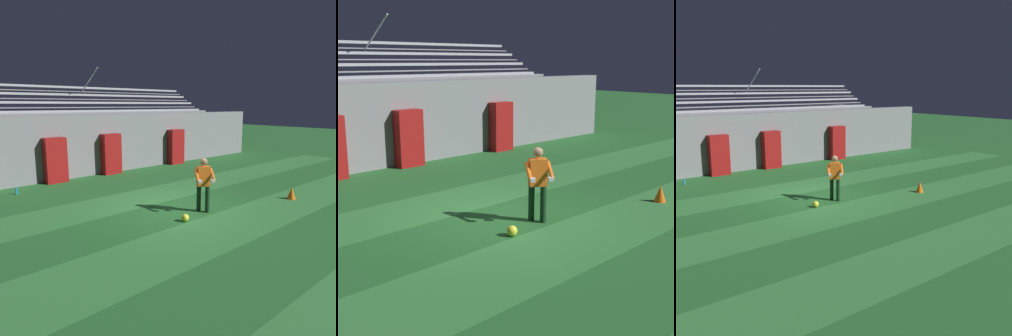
{
  "view_description": "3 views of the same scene",
  "coord_description": "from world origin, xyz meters",
  "views": [
    {
      "loc": [
        -6.78,
        -7.36,
        3.25
      ],
      "look_at": [
        0.02,
        0.35,
        1.26
      ],
      "focal_mm": 35.0,
      "sensor_mm": 36.0,
      "label": 1
    },
    {
      "loc": [
        -6.81,
        -7.54,
        3.49
      ],
      "look_at": [
        0.02,
        -0.24,
        1.18
      ],
      "focal_mm": 50.0,
      "sensor_mm": 36.0,
      "label": 2
    },
    {
      "loc": [
        -7.77,
        -12.03,
        4.09
      ],
      "look_at": [
        0.29,
        -1.55,
        1.36
      ],
      "focal_mm": 42.0,
      "sensor_mm": 36.0,
      "label": 3
    }
  ],
  "objects": [
    {
      "name": "turf_stripe_mid",
      "position": [
        0.0,
        -2.14,
        0.0
      ],
      "size": [
        28.0,
        1.93,
        0.01
      ],
      "primitive_type": "cube",
      "color": "#337A38",
      "rests_on": "ground"
    },
    {
      "name": "goalkeeper",
      "position": [
        0.43,
        -0.81,
        0.95
      ],
      "size": [
        0.74,
        0.71,
        1.67
      ],
      "color": "#143319",
      "rests_on": "ground"
    },
    {
      "name": "back_wall",
      "position": [
        0.0,
        6.5,
        1.4
      ],
      "size": [
        24.0,
        0.6,
        2.8
      ],
      "primitive_type": "cube",
      "color": "gray",
      "rests_on": "ground"
    },
    {
      "name": "turf_stripe_far",
      "position": [
        0.0,
        1.72,
        0.0
      ],
      "size": [
        28.0,
        1.93,
        0.01
      ],
      "primitive_type": "cube",
      "color": "#337A38",
      "rests_on": "ground"
    },
    {
      "name": "padding_pillar_gate_right",
      "position": [
        1.36,
        5.95,
        0.95
      ],
      "size": [
        0.91,
        0.44,
        1.91
      ],
      "primitive_type": "cube",
      "color": "maroon",
      "rests_on": "ground"
    },
    {
      "name": "padding_pillar_far_right",
      "position": [
        5.54,
        5.95,
        0.95
      ],
      "size": [
        0.91,
        0.44,
        1.91
      ],
      "primitive_type": "cube",
      "color": "maroon",
      "rests_on": "ground"
    },
    {
      "name": "traffic_cone",
      "position": [
        3.78,
        -1.92,
        0.21
      ],
      "size": [
        0.3,
        0.3,
        0.42
      ],
      "primitive_type": "cone",
      "color": "orange",
      "rests_on": "ground"
    },
    {
      "name": "soccer_ball",
      "position": [
        -0.59,
        -1.07,
        0.11
      ],
      "size": [
        0.22,
        0.22,
        0.22
      ],
      "primitive_type": "sphere",
      "color": "yellow",
      "rests_on": "ground"
    },
    {
      "name": "ground_plane",
      "position": [
        0.0,
        0.0,
        0.0
      ],
      "size": [
        80.0,
        80.0,
        0.0
      ],
      "primitive_type": "plane",
      "color": "#236028"
    }
  ]
}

